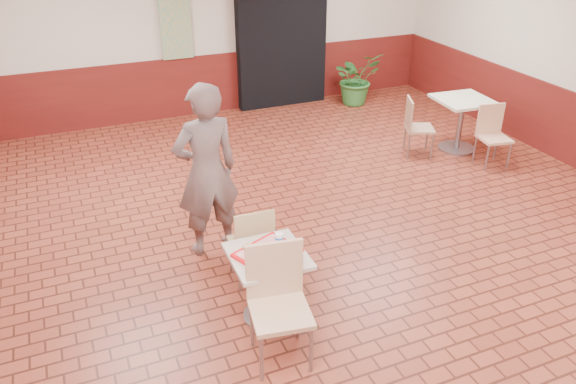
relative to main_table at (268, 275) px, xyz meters
name	(u,v)px	position (x,y,z in m)	size (l,w,h in m)	color
room_shell	(361,128)	(1.10, 0.44, 1.04)	(8.01, 10.01, 3.01)	maroon
wainscot_band	(355,221)	(1.10, 0.44, 0.04)	(8.00, 10.00, 1.00)	#561410
corridor_doorway	(282,43)	(2.30, 5.32, 0.64)	(1.60, 0.22, 2.20)	black
promo_poster	(175,21)	(0.50, 5.38, 1.14)	(0.50, 0.03, 1.20)	gray
main_table	(268,275)	(0.00, 0.00, 0.00)	(0.64, 0.64, 0.68)	beige
chair_main_front	(278,298)	(-0.08, -0.45, 0.11)	(0.53, 0.53, 1.01)	tan
chair_main_back	(252,241)	(0.05, 0.54, 0.01)	(0.41, 0.41, 0.84)	tan
customer	(207,172)	(-0.17, 1.26, 0.47)	(0.68, 0.44, 1.85)	#685451
serving_tray	(267,253)	(0.00, 0.00, 0.24)	(0.50, 0.39, 0.03)	red
ring_donut	(249,247)	(-0.13, 0.09, 0.27)	(0.11, 0.11, 0.03)	tan
long_john_donut	(280,252)	(0.08, -0.08, 0.27)	(0.14, 0.09, 0.04)	#EFB446
paper_cup	(279,238)	(0.14, 0.08, 0.30)	(0.08, 0.08, 0.09)	white
second_table	(461,116)	(3.95, 2.42, 0.07)	(0.74, 0.74, 0.79)	beige
chair_second_left	(415,124)	(3.24, 2.54, 0.01)	(0.51, 0.51, 0.84)	tan
chair_second_front	(492,132)	(4.05, 1.86, 0.01)	(0.45, 0.45, 0.84)	#E1AE87
potted_plant	(356,78)	(3.55, 4.84, 0.01)	(0.84, 0.73, 0.93)	#2E722D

